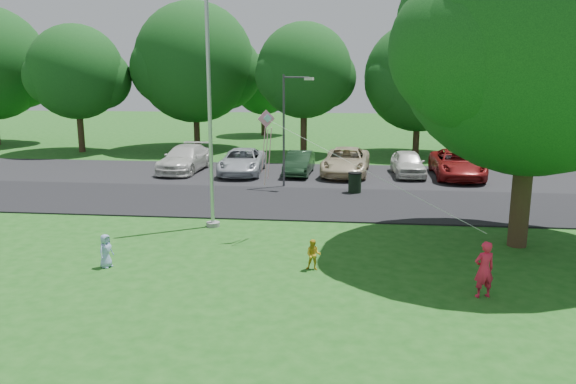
# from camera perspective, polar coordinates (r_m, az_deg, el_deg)

# --- Properties ---
(ground) EXTENTS (120.00, 120.00, 0.00)m
(ground) POSITION_cam_1_polar(r_m,az_deg,el_deg) (15.87, 0.51, -8.82)
(ground) COLOR #195416
(ground) RESTS_ON ground
(park_road) EXTENTS (60.00, 6.00, 0.06)m
(park_road) POSITION_cam_1_polar(r_m,az_deg,el_deg) (24.44, 2.62, -1.11)
(park_road) COLOR black
(park_road) RESTS_ON ground
(parking_strip) EXTENTS (42.00, 7.00, 0.06)m
(parking_strip) POSITION_cam_1_polar(r_m,az_deg,el_deg) (30.79, 3.40, 1.71)
(parking_strip) COLOR black
(parking_strip) RESTS_ON ground
(flagpole) EXTENTS (0.50, 0.50, 10.00)m
(flagpole) POSITION_cam_1_polar(r_m,az_deg,el_deg) (20.39, -7.96, 7.86)
(flagpole) COLOR #B7BABF
(flagpole) RESTS_ON ground
(street_lamp) EXTENTS (1.51, 0.55, 5.48)m
(street_lamp) POSITION_cam_1_polar(r_m,az_deg,el_deg) (27.20, -0.01, 7.26)
(street_lamp) COLOR #3F3F44
(street_lamp) RESTS_ON ground
(trash_can) EXTENTS (0.64, 0.64, 1.02)m
(trash_can) POSITION_cam_1_polar(r_m,az_deg,el_deg) (26.42, 6.80, 0.91)
(trash_can) COLOR black
(trash_can) RESTS_ON ground
(big_tree) EXTENTS (9.24, 8.57, 10.99)m
(big_tree) POSITION_cam_1_polar(r_m,az_deg,el_deg) (19.26, 23.59, 13.65)
(big_tree) COLOR #332316
(big_tree) RESTS_ON ground
(tree_row) EXTENTS (64.35, 11.94, 10.88)m
(tree_row) POSITION_cam_1_polar(r_m,az_deg,el_deg) (38.94, 6.57, 12.31)
(tree_row) COLOR #332316
(tree_row) RESTS_ON ground
(horizon_trees) EXTENTS (77.46, 7.20, 7.02)m
(horizon_trees) POSITION_cam_1_polar(r_m,az_deg,el_deg) (48.68, 9.45, 10.58)
(horizon_trees) COLOR #332316
(horizon_trees) RESTS_ON ground
(parked_cars) EXTENTS (17.35, 5.60, 1.47)m
(parked_cars) POSITION_cam_1_polar(r_m,az_deg,el_deg) (30.77, 3.75, 3.09)
(parked_cars) COLOR silver
(parked_cars) RESTS_ON ground
(woman) EXTENTS (0.63, 0.50, 1.49)m
(woman) POSITION_cam_1_polar(r_m,az_deg,el_deg) (15.27, 19.30, -7.43)
(woman) COLOR red
(woman) RESTS_ON ground
(child_yellow) EXTENTS (0.47, 0.38, 0.92)m
(child_yellow) POSITION_cam_1_polar(r_m,az_deg,el_deg) (16.41, 2.59, -6.40)
(child_yellow) COLOR gold
(child_yellow) RESTS_ON ground
(child_blue) EXTENTS (0.47, 0.57, 1.01)m
(child_blue) POSITION_cam_1_polar(r_m,az_deg,el_deg) (17.44, -18.02, -5.71)
(child_blue) COLOR #93ABE1
(child_blue) RESTS_ON ground
(kite) EXTENTS (6.53, 4.74, 2.73)m
(kite) POSITION_cam_1_polar(r_m,az_deg,el_deg) (18.63, -1.71, 5.90)
(kite) COLOR pink
(kite) RESTS_ON ground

